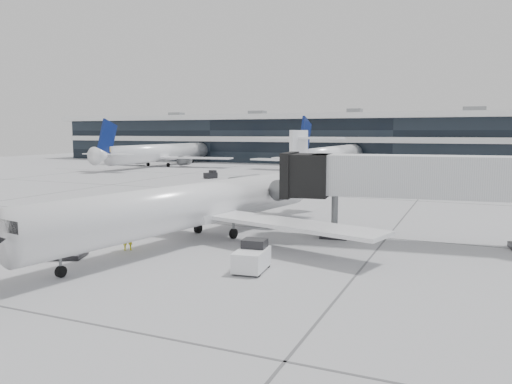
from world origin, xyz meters
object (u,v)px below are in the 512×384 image
at_px(regional_jet, 204,202).
at_px(jet_bridge, 440,178).
at_px(cargo_uld, 65,243).
at_px(ramp_worker, 127,235).
at_px(baggage_tug, 252,257).

distance_m(regional_jet, jet_bridge, 15.41).
bearing_deg(jet_bridge, cargo_uld, -154.64).
distance_m(ramp_worker, baggage_tug, 8.87).
bearing_deg(cargo_uld, baggage_tug, -11.34).
height_order(baggage_tug, cargo_uld, cargo_uld).
relative_size(regional_jet, jet_bridge, 1.72).
xyz_separation_m(baggage_tug, cargo_uld, (-10.89, -1.85, 0.15)).
bearing_deg(ramp_worker, jet_bridge, 174.24).
height_order(jet_bridge, cargo_uld, jet_bridge).
bearing_deg(jet_bridge, ramp_worker, -158.57).
bearing_deg(regional_jet, ramp_worker, -108.43).
xyz_separation_m(ramp_worker, cargo_uld, (-2.09, -2.91, -0.12)).
height_order(regional_jet, cargo_uld, regional_jet).
distance_m(baggage_tug, cargo_uld, 11.05).
distance_m(jet_bridge, cargo_uld, 23.18).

